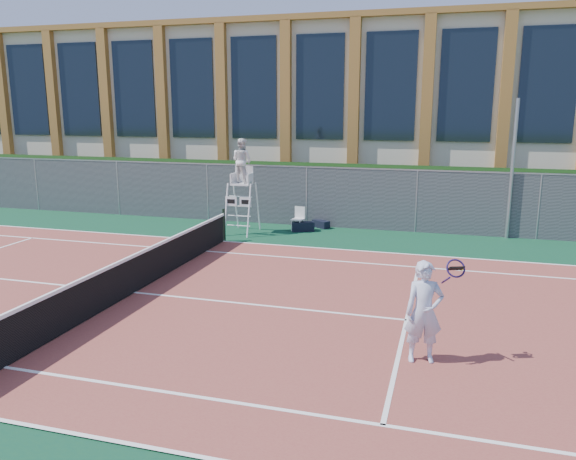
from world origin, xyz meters
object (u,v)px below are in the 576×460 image
(steel_pole, at_px, (512,170))
(tennis_player, at_px, (424,312))
(plastic_chair, at_px, (299,217))
(umpire_chair, at_px, (242,164))

(steel_pole, bearing_deg, tennis_player, -102.03)
(steel_pole, xyz_separation_m, tennis_player, (-2.25, -10.56, -1.40))
(plastic_chair, bearing_deg, umpire_chair, -154.07)
(plastic_chair, distance_m, tennis_player, 10.94)
(steel_pole, distance_m, plastic_chair, 7.39)
(steel_pole, xyz_separation_m, plastic_chair, (-7.12, -0.77, -1.82))
(steel_pole, bearing_deg, plastic_chair, -173.82)
(steel_pole, height_order, tennis_player, steel_pole)
(umpire_chair, distance_m, tennis_player, 11.24)
(steel_pole, relative_size, plastic_chair, 5.44)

